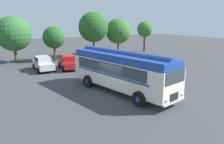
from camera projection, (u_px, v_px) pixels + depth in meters
The scene contains 10 objects.
ground_plane at pixel (116, 94), 17.67m from camera, with size 120.00×120.00×0.00m, color #3D3D3F.
vintage_bus at pixel (122, 70), 17.79m from camera, with size 4.32×10.37×3.49m.
car_near_left at pixel (43, 63), 25.87m from camera, with size 2.02×4.23×1.66m.
car_mid_left at pixel (68, 62), 26.72m from camera, with size 2.42×4.41×1.66m.
tree_left_of_centre at pixel (13, 34), 29.77m from camera, with size 4.77×4.77×6.44m.
tree_centre at pixel (54, 37), 31.35m from camera, with size 3.18×3.18×5.01m.
tree_right_of_centre at pixel (93, 27), 34.60m from camera, with size 4.74×4.74×7.14m.
tree_far_right at pixel (118, 31), 38.24m from camera, with size 4.43×4.43×6.19m.
tree_extra_right at pixel (145, 29), 41.05m from camera, with size 2.92×2.92×5.68m.
traffic_cone at pixel (171, 90), 17.80m from camera, with size 0.36×0.36×0.55m, color orange.
Camera 1 is at (-8.93, -14.21, 5.83)m, focal length 35.00 mm.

